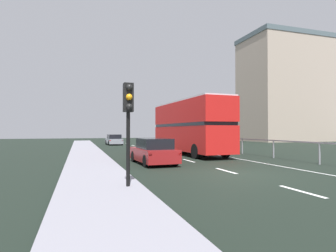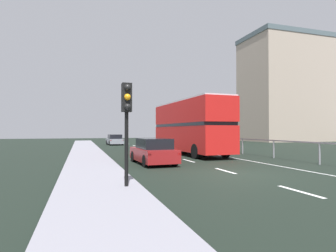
{
  "view_description": "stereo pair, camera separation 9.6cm",
  "coord_description": "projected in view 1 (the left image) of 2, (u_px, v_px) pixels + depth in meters",
  "views": [
    {
      "loc": [
        -6.56,
        -10.78,
        1.88
      ],
      "look_at": [
        -0.6,
        7.73,
        2.19
      ],
      "focal_mm": 29.84,
      "sensor_mm": 36.0,
      "label": 1
    },
    {
      "loc": [
        -6.47,
        -10.81,
        1.88
      ],
      "look_at": [
        -0.6,
        7.73,
        2.19
      ],
      "focal_mm": 29.84,
      "sensor_mm": 36.0,
      "label": 2
    }
  ],
  "objects": [
    {
      "name": "distant_building_block",
      "position": [
        285.0,
        89.0,
        50.22
      ],
      "size": [
        14.94,
        9.6,
        18.67
      ],
      "color": "#AE9D8A",
      "rests_on": "ground"
    },
    {
      "name": "near_sidewalk_kerb",
      "position": [
        97.0,
        179.0,
        10.43
      ],
      "size": [
        2.62,
        80.0,
        0.14
      ],
      "primitive_type": "cube",
      "color": "gray",
      "rests_on": "ground"
    },
    {
      "name": "hatchback_car_near",
      "position": [
        154.0,
        152.0,
        15.71
      ],
      "size": [
        1.96,
        4.11,
        1.44
      ],
      "rotation": [
        0.0,
        0.0,
        0.05
      ],
      "color": "maroon",
      "rests_on": "ground"
    },
    {
      "name": "traffic_signal_pole",
      "position": [
        128.0,
        109.0,
        8.72
      ],
      "size": [
        0.3,
        0.42,
        3.22
      ],
      "color": "black",
      "rests_on": "near_sidewalk_kerb"
    },
    {
      "name": "double_decker_bus_red",
      "position": [
        189.0,
        126.0,
        22.35
      ],
      "size": [
        2.79,
        10.5,
        4.21
      ],
      "rotation": [
        0.0,
        0.0,
        0.03
      ],
      "color": "red",
      "rests_on": "ground"
    },
    {
      "name": "sedan_car_ahead",
      "position": [
        114.0,
        140.0,
        36.59
      ],
      "size": [
        1.92,
        4.16,
        1.36
      ],
      "rotation": [
        0.0,
        0.0,
        0.04
      ],
      "color": "gray",
      "rests_on": "ground"
    },
    {
      "name": "ground_plane",
      "position": [
        235.0,
        174.0,
        12.24
      ],
      "size": [
        74.26,
        120.0,
        0.1
      ],
      "primitive_type": "cube",
      "color": "black"
    },
    {
      "name": "lane_paint_markings",
      "position": [
        201.0,
        155.0,
        21.09
      ],
      "size": [
        3.72,
        46.0,
        0.01
      ],
      "color": "silver",
      "rests_on": "ground"
    },
    {
      "name": "bridge_side_railing",
      "position": [
        242.0,
        141.0,
        22.71
      ],
      "size": [
        0.1,
        42.0,
        1.24
      ],
      "color": "gray",
      "rests_on": "ground"
    }
  ]
}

